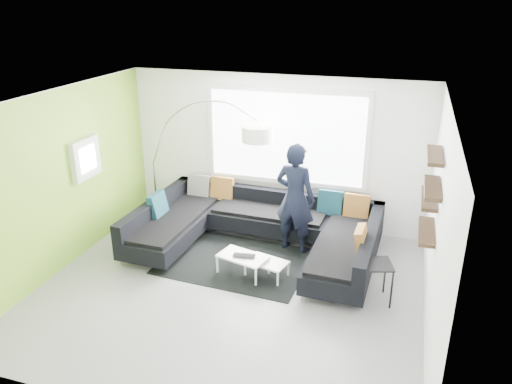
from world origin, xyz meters
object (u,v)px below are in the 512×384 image
person (295,198)px  laptop (243,257)px  coffee_table (255,266)px  arc_lamp (153,163)px  side_table (374,282)px  sectional_sofa (255,232)px

person → laptop: 1.36m
coffee_table → person: 1.33m
coffee_table → laptop: size_ratio=2.62×
arc_lamp → side_table: arc_lamp is taller
laptop → sectional_sofa: bearing=86.6°
person → sectional_sofa: bearing=38.1°
sectional_sofa → person: 0.88m
sectional_sofa → coffee_table: size_ratio=4.15×
arc_lamp → side_table: (4.17, -1.40, -0.92)m
sectional_sofa → side_table: sectional_sofa is taller
arc_lamp → laptop: bearing=-29.4°
side_table → person: person is taller
arc_lamp → coffee_table: bearing=-26.1°
arc_lamp → side_table: size_ratio=4.07×
arc_lamp → person: 2.75m
sectional_sofa → coffee_table: 0.77m
person → coffee_table: bearing=80.5°
coffee_table → person: bearing=83.6°
sectional_sofa → coffee_table: (0.21, -0.71, -0.22)m
sectional_sofa → side_table: 2.20m
sectional_sofa → side_table: size_ratio=6.73×
person → side_table: bearing=152.7°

